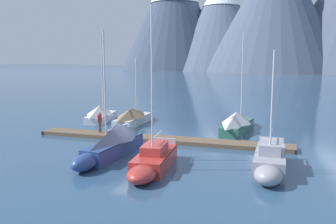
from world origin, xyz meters
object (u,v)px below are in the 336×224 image
object	(u,v)px
sailboat_nearest_berth	(101,113)
sailboat_mid_dock_port	(112,142)
sailboat_second_berth	(134,116)
person_on_dock	(100,121)
sailboat_outer_slip	(270,161)
sailboat_mid_dock_starboard	(152,160)
sailboat_far_berth	(238,122)

from	to	relation	value
sailboat_nearest_berth	sailboat_mid_dock_port	world-z (taller)	sailboat_nearest_berth
sailboat_second_berth	person_on_dock	xyz separation A→B (m)	(-0.12, -5.80, 0.49)
sailboat_second_berth	sailboat_outer_slip	distance (m)	17.44
sailboat_nearest_berth	sailboat_mid_dock_starboard	size ratio (longest dim) A/B	0.96
sailboat_far_berth	person_on_dock	bearing A→B (deg)	-149.25
sailboat_far_berth	sailboat_outer_slip	xyz separation A→B (m)	(3.81, -10.75, -0.20)
sailboat_nearest_berth	sailboat_mid_dock_port	distance (m)	13.98
sailboat_mid_dock_starboard	person_on_dock	size ratio (longest dim) A/B	5.44
sailboat_outer_slip	sailboat_mid_dock_port	bearing A→B (deg)	-176.47
sailboat_far_berth	sailboat_nearest_berth	bearing A→B (deg)	179.89
sailboat_mid_dock_port	sailboat_outer_slip	distance (m)	9.80
sailboat_second_berth	sailboat_mid_dock_starboard	xyz separation A→B (m)	(7.73, -12.53, -0.19)
sailboat_mid_dock_starboard	sailboat_outer_slip	distance (m)	6.60
sailboat_mid_dock_starboard	person_on_dock	distance (m)	10.37
sailboat_second_berth	sailboat_mid_dock_port	distance (m)	11.80
sailboat_outer_slip	sailboat_far_berth	bearing A→B (deg)	109.54
sailboat_far_berth	sailboat_mid_dock_starboard	bearing A→B (deg)	-100.75
sailboat_mid_dock_port	sailboat_far_berth	size ratio (longest dim) A/B	0.93
sailboat_mid_dock_starboard	sailboat_outer_slip	world-z (taller)	sailboat_mid_dock_starboard
sailboat_second_berth	sailboat_mid_dock_port	bearing A→B (deg)	-69.09
sailboat_mid_dock_starboard	sailboat_second_berth	bearing A→B (deg)	121.68
sailboat_mid_dock_port	sailboat_outer_slip	size ratio (longest dim) A/B	1.17
sailboat_second_berth	sailboat_far_berth	world-z (taller)	sailboat_far_berth
sailboat_mid_dock_port	sailboat_far_berth	distance (m)	12.82
person_on_dock	sailboat_far_berth	bearing A→B (deg)	30.75
sailboat_far_berth	sailboat_outer_slip	bearing A→B (deg)	-70.46
sailboat_second_berth	sailboat_far_berth	distance (m)	10.18
sailboat_nearest_berth	sailboat_second_berth	bearing A→B (deg)	-5.23
sailboat_mid_dock_port	sailboat_second_berth	bearing A→B (deg)	110.91
sailboat_second_berth	person_on_dock	world-z (taller)	sailboat_second_berth
sailboat_nearest_berth	sailboat_mid_dock_starboard	xyz separation A→B (m)	(11.64, -12.89, -0.20)
sailboat_second_berth	sailboat_mid_dock_port	xyz separation A→B (m)	(4.21, -11.02, 0.23)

